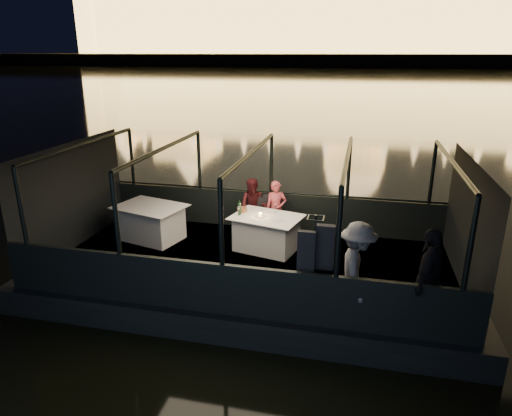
% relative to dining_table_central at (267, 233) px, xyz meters
% --- Properties ---
extents(river_water, '(500.00, 500.00, 0.00)m').
position_rel_dining_table_central_xyz_m(river_water, '(-0.16, 79.30, -0.89)').
color(river_water, black).
rests_on(river_water, ground).
extents(boat_hull, '(8.60, 4.40, 1.00)m').
position_rel_dining_table_central_xyz_m(boat_hull, '(-0.16, -0.70, -0.89)').
color(boat_hull, black).
rests_on(boat_hull, river_water).
extents(boat_deck, '(8.00, 4.00, 0.04)m').
position_rel_dining_table_central_xyz_m(boat_deck, '(-0.16, -0.70, -0.41)').
color(boat_deck, black).
rests_on(boat_deck, boat_hull).
extents(gunwale_port, '(8.00, 0.08, 0.90)m').
position_rel_dining_table_central_xyz_m(gunwale_port, '(-0.16, 1.30, 0.06)').
color(gunwale_port, black).
rests_on(gunwale_port, boat_deck).
extents(gunwale_starboard, '(8.00, 0.08, 0.90)m').
position_rel_dining_table_central_xyz_m(gunwale_starboard, '(-0.16, -2.70, 0.06)').
color(gunwale_starboard, black).
rests_on(gunwale_starboard, boat_deck).
extents(cabin_glass_port, '(8.00, 0.02, 1.40)m').
position_rel_dining_table_central_xyz_m(cabin_glass_port, '(-0.16, 1.30, 1.21)').
color(cabin_glass_port, '#99B2B2').
rests_on(cabin_glass_port, gunwale_port).
extents(cabin_glass_starboard, '(8.00, 0.02, 1.40)m').
position_rel_dining_table_central_xyz_m(cabin_glass_starboard, '(-0.16, -2.70, 1.21)').
color(cabin_glass_starboard, '#99B2B2').
rests_on(cabin_glass_starboard, gunwale_starboard).
extents(cabin_roof_glass, '(8.00, 4.00, 0.02)m').
position_rel_dining_table_central_xyz_m(cabin_roof_glass, '(-0.16, -0.70, 1.91)').
color(cabin_roof_glass, '#99B2B2').
rests_on(cabin_roof_glass, boat_deck).
extents(end_wall_fore, '(0.02, 4.00, 2.30)m').
position_rel_dining_table_central_xyz_m(end_wall_fore, '(-4.16, -0.70, 0.76)').
color(end_wall_fore, black).
rests_on(end_wall_fore, boat_deck).
extents(end_wall_aft, '(0.02, 4.00, 2.30)m').
position_rel_dining_table_central_xyz_m(end_wall_aft, '(3.84, -0.70, 0.76)').
color(end_wall_aft, black).
rests_on(end_wall_aft, boat_deck).
extents(canopy_ribs, '(8.00, 4.00, 2.30)m').
position_rel_dining_table_central_xyz_m(canopy_ribs, '(-0.16, -0.70, 0.76)').
color(canopy_ribs, black).
rests_on(canopy_ribs, boat_deck).
extents(embankment, '(400.00, 140.00, 6.00)m').
position_rel_dining_table_central_xyz_m(embankment, '(-0.16, 209.30, 0.11)').
color(embankment, '#423D33').
rests_on(embankment, ground).
extents(dining_table_central, '(1.66, 1.36, 0.77)m').
position_rel_dining_table_central_xyz_m(dining_table_central, '(0.00, 0.00, 0.00)').
color(dining_table_central, silver).
rests_on(dining_table_central, boat_deck).
extents(dining_table_aft, '(1.75, 1.45, 0.81)m').
position_rel_dining_table_central_xyz_m(dining_table_aft, '(-2.71, -0.01, 0.00)').
color(dining_table_aft, silver).
rests_on(dining_table_aft, boat_deck).
extents(chair_port_left, '(0.50, 0.50, 0.89)m').
position_rel_dining_table_central_xyz_m(chair_port_left, '(-0.32, 0.73, 0.06)').
color(chair_port_left, black).
rests_on(chair_port_left, boat_deck).
extents(chair_port_right, '(0.47, 0.47, 0.95)m').
position_rel_dining_table_central_xyz_m(chair_port_right, '(-0.05, 0.73, 0.06)').
color(chair_port_right, black).
rests_on(chair_port_right, boat_deck).
extents(coat_stand, '(0.53, 0.45, 1.77)m').
position_rel_dining_table_central_xyz_m(coat_stand, '(1.27, -2.45, 0.51)').
color(coat_stand, black).
rests_on(coat_stand, boat_deck).
extents(person_woman_coral, '(0.55, 0.44, 1.33)m').
position_rel_dining_table_central_xyz_m(person_woman_coral, '(0.05, 0.82, 0.36)').
color(person_woman_coral, '#CC4A51').
rests_on(person_woman_coral, boat_deck).
extents(person_man_maroon, '(0.69, 0.56, 1.35)m').
position_rel_dining_table_central_xyz_m(person_man_maroon, '(-0.49, 0.84, 0.36)').
color(person_man_maroon, '#421216').
rests_on(person_man_maroon, boat_deck).
extents(passenger_stripe, '(0.70, 1.11, 1.62)m').
position_rel_dining_table_central_xyz_m(passenger_stripe, '(1.94, -2.24, 0.47)').
color(passenger_stripe, white).
rests_on(passenger_stripe, boat_deck).
extents(passenger_dark, '(0.79, 1.07, 1.68)m').
position_rel_dining_table_central_xyz_m(passenger_dark, '(3.01, -2.37, 0.47)').
color(passenger_dark, black).
rests_on(passenger_dark, boat_deck).
extents(wine_bottle, '(0.08, 0.08, 0.32)m').
position_rel_dining_table_central_xyz_m(wine_bottle, '(-0.60, -0.01, 0.53)').
color(wine_bottle, '#133518').
rests_on(wine_bottle, dining_table_central).
extents(bread_basket, '(0.27, 0.27, 0.09)m').
position_rel_dining_table_central_xyz_m(bread_basket, '(-0.60, 0.21, 0.42)').
color(bread_basket, brown).
rests_on(bread_basket, dining_table_central).
extents(amber_candle, '(0.07, 0.07, 0.08)m').
position_rel_dining_table_central_xyz_m(amber_candle, '(-0.14, -0.02, 0.42)').
color(amber_candle, gold).
rests_on(amber_candle, dining_table_central).
extents(plate_near, '(0.30, 0.30, 0.02)m').
position_rel_dining_table_central_xyz_m(plate_near, '(0.25, -0.15, 0.39)').
color(plate_near, silver).
rests_on(plate_near, dining_table_central).
extents(plate_far, '(0.28, 0.28, 0.01)m').
position_rel_dining_table_central_xyz_m(plate_far, '(-0.60, 0.24, 0.39)').
color(plate_far, silver).
rests_on(plate_far, dining_table_central).
extents(wine_glass_white, '(0.08, 0.08, 0.20)m').
position_rel_dining_table_central_xyz_m(wine_glass_white, '(-0.60, -0.08, 0.48)').
color(wine_glass_white, silver).
rests_on(wine_glass_white, dining_table_central).
extents(wine_glass_red, '(0.07, 0.07, 0.19)m').
position_rel_dining_table_central_xyz_m(wine_glass_red, '(0.13, 0.31, 0.48)').
color(wine_glass_red, silver).
rests_on(wine_glass_red, dining_table_central).
extents(wine_glass_empty, '(0.08, 0.08, 0.21)m').
position_rel_dining_table_central_xyz_m(wine_glass_empty, '(-0.08, -0.13, 0.48)').
color(wine_glass_empty, white).
rests_on(wine_glass_empty, dining_table_central).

